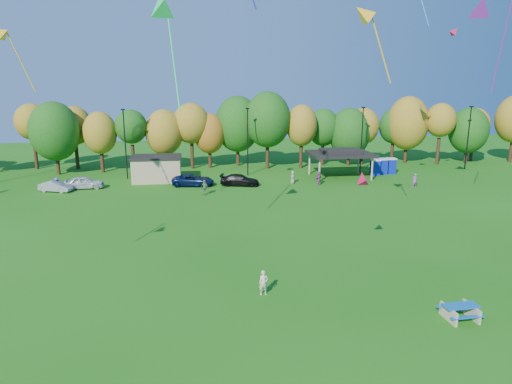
{
  "coord_description": "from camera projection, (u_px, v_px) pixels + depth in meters",
  "views": [
    {
      "loc": [
        -5.45,
        -20.63,
        12.58
      ],
      "look_at": [
        -1.68,
        6.0,
        6.0
      ],
      "focal_mm": 32.0,
      "sensor_mm": 36.0,
      "label": 1
    }
  ],
  "objects": [
    {
      "name": "far_person_1",
      "position": [
        415.0,
        180.0,
        55.21
      ],
      "size": [
        0.67,
        0.51,
        1.65
      ],
      "primitive_type": "imported",
      "rotation": [
        0.0,
        0.0,
        3.34
      ],
      "color": "#A850AA",
      "rests_on": "ground"
    },
    {
      "name": "kite_1",
      "position": [
        161.0,
        6.0,
        27.75
      ],
      "size": [
        2.18,
        4.52,
        7.57
      ],
      "color": "#1CD862"
    },
    {
      "name": "car_a",
      "position": [
        85.0,
        182.0,
        54.39
      ],
      "size": [
        4.54,
        2.02,
        1.52
      ],
      "primitive_type": "imported",
      "rotation": [
        0.0,
        0.0,
        1.62
      ],
      "color": "silver",
      "rests_on": "ground"
    },
    {
      "name": "far_person_4",
      "position": [
        57.0,
        184.0,
        53.14
      ],
      "size": [
        0.64,
        1.07,
        1.63
      ],
      "primitive_type": "imported",
      "rotation": [
        0.0,
        0.0,
        4.74
      ],
      "color": "#4D51A9",
      "rests_on": "ground"
    },
    {
      "name": "far_person_3",
      "position": [
        204.0,
        187.0,
        51.41
      ],
      "size": [
        1.02,
        1.02,
        1.74
      ],
      "primitive_type": "imported",
      "rotation": [
        0.0,
        0.0,
        5.5
      ],
      "color": "#618753",
      "rests_on": "ground"
    },
    {
      "name": "lamp_posts",
      "position": [
        248.0,
        139.0,
        61.15
      ],
      "size": [
        64.5,
        0.25,
        9.09
      ],
      "color": "black",
      "rests_on": "ground"
    },
    {
      "name": "kite_9",
      "position": [
        363.0,
        14.0,
        30.94
      ],
      "size": [
        3.37,
        1.52,
        5.55
      ],
      "color": "#FCAE1A"
    },
    {
      "name": "ground",
      "position": [
        304.0,
        331.0,
        23.57
      ],
      "size": [
        160.0,
        160.0,
        0.0
      ],
      "primitive_type": "plane",
      "color": "#19600F",
      "rests_on": "ground"
    },
    {
      "name": "porta_potties",
      "position": [
        383.0,
        166.0,
        62.76
      ],
      "size": [
        3.75,
        1.83,
        2.18
      ],
      "color": "#0C20A0",
      "rests_on": "ground"
    },
    {
      "name": "car_d",
      "position": [
        240.0,
        180.0,
        56.02
      ],
      "size": [
        5.11,
        3.06,
        1.39
      ],
      "primitive_type": "imported",
      "rotation": [
        0.0,
        0.0,
        1.32
      ],
      "color": "black",
      "rests_on": "ground"
    },
    {
      "name": "tree_line",
      "position": [
        222.0,
        128.0,
        65.8
      ],
      "size": [
        93.57,
        10.55,
        11.15
      ],
      "color": "black",
      "rests_on": "ground"
    },
    {
      "name": "kite_11",
      "position": [
        481.0,
        6.0,
        39.0
      ],
      "size": [
        2.81,
        5.23,
        8.74
      ],
      "color": "purple"
    },
    {
      "name": "car_b",
      "position": [
        56.0,
        186.0,
        52.91
      ],
      "size": [
        4.06,
        2.53,
        1.26
      ],
      "primitive_type": "imported",
      "rotation": [
        0.0,
        0.0,
        1.24
      ],
      "color": "#9D9DA2",
      "rests_on": "ground"
    },
    {
      "name": "kite_flyer",
      "position": [
        264.0,
        283.0,
        27.38
      ],
      "size": [
        0.59,
        0.41,
        1.54
      ],
      "primitive_type": "imported",
      "rotation": [
        0.0,
        0.0,
        0.08
      ],
      "color": "beige",
      "rests_on": "ground"
    },
    {
      "name": "far_person_0",
      "position": [
        293.0,
        177.0,
        57.25
      ],
      "size": [
        0.69,
        0.88,
        1.57
      ],
      "primitive_type": "imported",
      "rotation": [
        0.0,
        0.0,
        4.43
      ],
      "color": "#94A370",
      "rests_on": "ground"
    },
    {
      "name": "far_person_2",
      "position": [
        319.0,
        178.0,
        56.23
      ],
      "size": [
        1.44,
        1.47,
        1.69
      ],
      "primitive_type": "imported",
      "rotation": [
        0.0,
        0.0,
        3.95
      ],
      "color": "#AC4890",
      "rests_on": "ground"
    },
    {
      "name": "picnic_table",
      "position": [
        460.0,
        311.0,
        24.61
      ],
      "size": [
        1.96,
        1.65,
        0.82
      ],
      "rotation": [
        0.0,
        0.0,
        0.04
      ],
      "color": "tan",
      "rests_on": "ground"
    },
    {
      "name": "kite_12",
      "position": [
        363.0,
        178.0,
        31.02
      ],
      "size": [
        1.0,
        1.31,
        1.26
      ],
      "color": "red"
    },
    {
      "name": "pavilion",
      "position": [
        340.0,
        153.0,
        60.3
      ],
      "size": [
        8.2,
        6.2,
        3.77
      ],
      "color": "tan",
      "rests_on": "ground"
    },
    {
      "name": "car_c",
      "position": [
        193.0,
        180.0,
        55.88
      ],
      "size": [
        5.41,
        3.16,
        1.42
      ],
      "primitive_type": "imported",
      "rotation": [
        0.0,
        0.0,
        1.4
      ],
      "color": "#0B1942",
      "rests_on": "ground"
    },
    {
      "name": "utility_building",
      "position": [
        157.0,
        168.0,
        58.37
      ],
      "size": [
        6.3,
        4.3,
        3.25
      ],
      "color": "tan",
      "rests_on": "ground"
    },
    {
      "name": "kite_13",
      "position": [
        454.0,
        31.0,
        47.6
      ],
      "size": [
        1.21,
        0.93,
        1.15
      ],
      "color": "#BE1639"
    }
  ]
}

